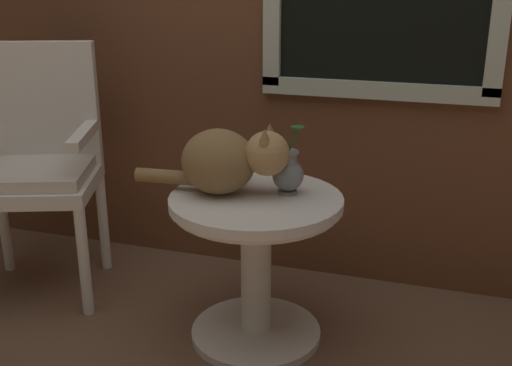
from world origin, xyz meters
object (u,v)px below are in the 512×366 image
(wicker_chair, at_px, (36,156))
(pewter_vase_with_ivy, at_px, (288,171))
(wicker_side_table, at_px, (256,243))
(cat, at_px, (227,160))

(wicker_chair, height_order, pewter_vase_with_ivy, wicker_chair)
(wicker_side_table, bearing_deg, cat, -179.99)
(wicker_side_table, bearing_deg, wicker_chair, 172.53)
(cat, xyz_separation_m, pewter_vase_with_ivy, (0.21, 0.07, -0.04))
(wicker_chair, bearing_deg, wicker_side_table, -7.47)
(cat, bearing_deg, pewter_vase_with_ivy, 17.81)
(wicker_chair, distance_m, pewter_vase_with_ivy, 1.11)
(wicker_chair, xyz_separation_m, pewter_vase_with_ivy, (1.10, -0.07, 0.06))
(cat, distance_m, pewter_vase_with_ivy, 0.22)
(wicker_chair, xyz_separation_m, cat, (0.90, -0.13, 0.10))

